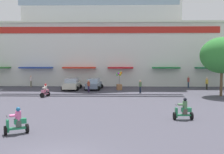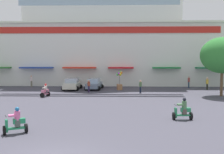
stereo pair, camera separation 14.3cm
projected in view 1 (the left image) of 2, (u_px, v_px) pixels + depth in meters
ground_plane at (87, 106)px, 24.92m from camera, size 128.00×128.00×0.00m
colonial_building at (103, 29)px, 46.49m from camera, size 37.93×14.42×20.80m
plaza_tree_3 at (222, 55)px, 31.20m from camera, size 4.83×4.67×6.60m
parked_car_0 at (72, 84)px, 37.45m from camera, size 2.39×4.48×1.53m
parked_car_1 at (94, 84)px, 37.77m from camera, size 2.44×4.41×1.49m
scooter_rider_0 at (183, 111)px, 19.53m from camera, size 1.36×0.57×1.54m
scooter_rider_2 at (45, 91)px, 30.72m from camera, size 0.85×1.44×1.46m
scooter_rider_4 at (17, 123)px, 15.88m from camera, size 1.42×1.08×1.53m
pedestrian_0 at (31, 80)px, 41.09m from camera, size 0.49×0.49×1.68m
pedestrian_1 at (207, 83)px, 37.55m from camera, size 0.50×0.50×1.64m
pedestrian_2 at (140, 86)px, 34.19m from camera, size 0.43×0.43×1.56m
pedestrian_3 at (188, 81)px, 39.78m from camera, size 0.39×0.39×1.65m
pedestrian_4 at (89, 85)px, 34.72m from camera, size 0.38×0.38×1.56m
balloon_vendor_cart at (119, 82)px, 37.34m from camera, size 0.83×1.01×2.53m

